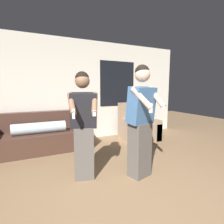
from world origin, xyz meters
TOP-DOWN VIEW (x-y plane):
  - ground_plane at (0.00, 0.00)m, footprint 14.00×14.00m
  - wall_back at (0.02, 3.33)m, footprint 6.43×0.07m
  - couch at (-1.00, 2.86)m, footprint 2.20×0.86m
  - armchair at (1.56, 2.67)m, footprint 0.91×0.86m
  - person_left at (-0.44, 1.19)m, footprint 0.47×0.54m
  - person_right at (0.39, 0.86)m, footprint 0.51×0.55m

SIDE VIEW (x-z plane):
  - ground_plane at x=0.00m, z-range 0.00..0.00m
  - couch at x=-1.00m, z-range -0.12..0.74m
  - armchair at x=1.56m, z-range -0.17..0.84m
  - person_left at x=-0.44m, z-range 0.02..1.68m
  - person_right at x=0.39m, z-range 0.02..1.79m
  - wall_back at x=0.02m, z-range 0.00..2.70m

